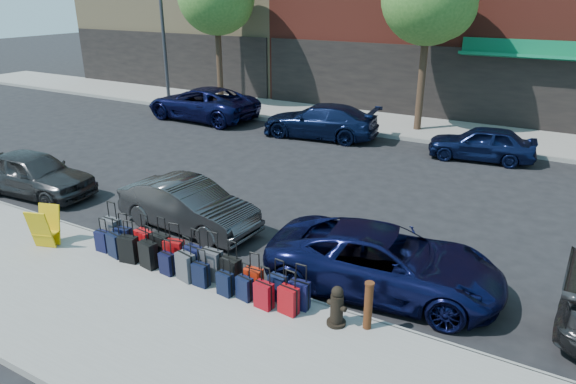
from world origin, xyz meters
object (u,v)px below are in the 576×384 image
Objects in this scene: display_rack at (45,227)px; car_near_1 at (188,206)px; streetlight at (165,13)px; car_near_2 at (384,261)px; bollard at (368,305)px; fire_hydrant at (337,307)px; car_far_1 at (320,121)px; suitcase_front_5 at (195,261)px; car_near_0 at (34,173)px; car_far_2 at (482,143)px; car_far_0 at (202,103)px.

display_rack is 3.34m from car_near_1.
streetlight is 20.71m from car_near_2.
display_rack reaches higher than bollard.
fire_hydrant is 5.48m from car_near_1.
streetlight is at bearing -108.84° from car_far_1.
car_far_1 is (-6.66, 11.45, 0.07)m from bollard.
car_near_2 reaches higher than bollard.
car_near_1 reaches higher than suitcase_front_5.
suitcase_front_5 is at bearing -106.49° from car_near_0.
car_near_0 is (5.52, -12.16, -3.99)m from streetlight.
fire_hydrant is 10.75m from car_near_0.
bollard is 7.70m from display_rack.
car_far_2 is at bearing -6.90° from streetlight.
fire_hydrant is at bearing -40.41° from streetlight.
car_far_0 reaches higher than suitcase_front_5.
car_far_0 is (-12.95, 11.58, 0.14)m from bollard.
car_far_2 is at bearing 84.38° from car_far_1.
display_rack is at bearing 24.85° from car_far_0.
car_near_0 is at bearing -54.74° from car_far_2.
car_far_0 is (-12.67, 10.01, 0.11)m from car_near_2.
display_rack is 0.26× the size of car_far_2.
suitcase_front_5 is 0.22× the size of car_near_2.
fire_hydrant is 0.21× the size of car_far_2.
streetlight is at bearing 46.49° from car_near_1.
car_far_1 is at bearing -11.99° from streetlight.
bollard is 1.60m from car_near_2.
car_near_1 reaches higher than display_rack.
display_rack is at bearing -174.30° from bollard.
car_near_0 is at bearing 129.75° from display_rack.
car_near_0 is at bearing 11.73° from car_far_0.
car_near_0 is (-11.14, 1.42, 0.04)m from bollard.
car_far_2 is (-0.25, 11.59, 0.00)m from bollard.
car_far_2 is at bearing 79.32° from suitcase_front_5.
car_near_0 reaches higher than bollard.
streetlight is 21.87m from bollard.
car_near_1 is 0.70× the size of car_far_0.
car_near_1 reaches higher than car_far_2.
car_near_2 reaches higher than suitcase_front_5.
suitcase_front_5 is at bearing -46.73° from streetlight.
bollard reaches higher than fire_hydrant.
car_far_1 is at bearing 90.50° from car_far_0.
car_near_1 is at bearing -36.59° from car_far_2.
car_near_2 is at bearing 53.35° from car_far_0.
car_far_0 is at bearing 149.96° from fire_hydrant.
car_far_0 is at bearing 134.44° from suitcase_front_5.
car_near_2 is (-0.28, 1.57, 0.03)m from bollard.
car_near_2 is at bearing 26.00° from car_far_1.
car_far_0 is at bearing -97.71° from car_far_2.
car_near_2 is (0.24, 1.75, 0.15)m from fire_hydrant.
display_rack is 0.25× the size of car_near_1.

